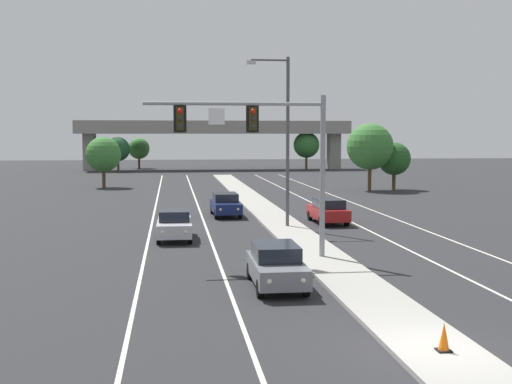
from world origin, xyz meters
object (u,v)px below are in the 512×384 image
object	(u,v)px
car_oncoming_grey	(276,265)
tree_far_left_a	(103,155)
overhead_signal_mast	(266,140)
tree_far_left_c	(139,148)
car_oncoming_silver	(174,224)
car_receding_red	(328,210)
traffic_cone_median_nose	(444,337)
tree_far_right_c	(306,145)
street_lamp_median	(284,131)
tree_far_right_a	(370,147)
tree_far_left_b	(118,149)
tree_far_right_b	(394,159)
car_oncoming_navy	(226,204)

from	to	relation	value
car_oncoming_grey	tree_far_left_a	size ratio (longest dim) A/B	0.84
overhead_signal_mast	tree_far_left_c	xyz separation A→B (m)	(-9.35, 80.83, -2.11)
car_oncoming_silver	car_receding_red	xyz separation A→B (m)	(9.66, 5.19, 0.00)
car_oncoming_grey	traffic_cone_median_nose	size ratio (longest dim) A/B	6.05
overhead_signal_mast	tree_far_right_c	world-z (taller)	overhead_signal_mast
traffic_cone_median_nose	street_lamp_median	bearing A→B (deg)	90.42
overhead_signal_mast	tree_far_left_a	bearing A→B (deg)	104.86
overhead_signal_mast	tree_far_right_c	size ratio (longest dim) A/B	1.35
car_oncoming_silver	tree_far_right_a	world-z (taller)	tree_far_right_a
tree_far_left_b	tree_far_left_a	size ratio (longest dim) A/B	0.96
tree_far_left_a	tree_far_right_b	distance (m)	30.10
car_oncoming_navy	tree_far_left_b	xyz separation A→B (m)	(-11.52, 55.21, 2.53)
car_receding_red	tree_far_right_a	xyz separation A→B (m)	(9.80, 23.31, 3.55)
tree_far_right_a	car_oncoming_grey	bearing A→B (deg)	-111.44
car_oncoming_silver	tree_far_left_c	world-z (taller)	tree_far_left_c
tree_far_left_c	car_receding_red	bearing A→B (deg)	-77.73
tree_far_left_c	tree_far_right_c	distance (m)	27.22
tree_far_left_c	tree_far_left_b	world-z (taller)	tree_far_left_b
tree_far_right_a	overhead_signal_mast	bearing A→B (deg)	-113.78
car_oncoming_navy	car_oncoming_grey	bearing A→B (deg)	-89.63
car_oncoming_navy	tree_far_right_b	bearing A→B (deg)	46.22
overhead_signal_mast	tree_far_right_a	size ratio (longest dim) A/B	1.20
car_oncoming_grey	tree_far_right_c	size ratio (longest dim) A/B	0.76
car_receding_red	tree_far_left_b	size ratio (longest dim) A/B	0.88
tree_far_left_a	tree_far_left_b	bearing A→B (deg)	91.53
tree_far_left_a	overhead_signal_mast	bearing A→B (deg)	-75.14
tree_far_right_c	tree_far_left_b	bearing A→B (deg)	-174.15
car_oncoming_grey	tree_far_right_b	size ratio (longest dim) A/B	0.93
tree_far_left_b	tree_far_right_b	distance (m)	46.78
street_lamp_median	car_oncoming_navy	xyz separation A→B (m)	(-2.98, 6.32, -4.97)
car_oncoming_grey	car_receding_red	xyz separation A→B (m)	(5.98, 16.87, 0.00)
tree_far_right_b	car_oncoming_grey	bearing A→B (deg)	-114.39
street_lamp_median	car_oncoming_grey	bearing A→B (deg)	-100.68
car_oncoming_navy	tree_far_right_c	world-z (taller)	tree_far_right_c
street_lamp_median	traffic_cone_median_nose	size ratio (longest dim) A/B	13.51
street_lamp_median	car_oncoming_grey	distance (m)	16.12
car_oncoming_grey	tree_far_left_c	xyz separation A→B (m)	(-9.03, 85.90, 2.43)
traffic_cone_median_nose	tree_far_right_c	size ratio (longest dim) A/B	0.12
overhead_signal_mast	tree_far_left_a	world-z (taller)	overhead_signal_mast
street_lamp_median	tree_far_right_b	world-z (taller)	street_lamp_median
overhead_signal_mast	street_lamp_median	xyz separation A→B (m)	(2.52, 9.99, 0.43)
traffic_cone_median_nose	tree_far_right_a	bearing A→B (deg)	75.21
street_lamp_median	traffic_cone_median_nose	xyz separation A→B (m)	(0.17, -23.25, -5.29)
traffic_cone_median_nose	tree_far_right_c	world-z (taller)	tree_far_right_c
street_lamp_median	tree_far_right_c	xyz separation A→B (m)	(14.59, 64.50, -1.92)
tree_far_right_b	tree_far_right_a	distance (m)	3.09
car_oncoming_silver	tree_far_right_b	bearing A→B (deg)	52.74
overhead_signal_mast	tree_far_left_c	world-z (taller)	overhead_signal_mast
tree_far_left_c	tree_far_left_b	xyz separation A→B (m)	(-2.63, -9.31, 0.10)
tree_far_left_b	car_oncoming_silver	bearing A→B (deg)	-82.99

